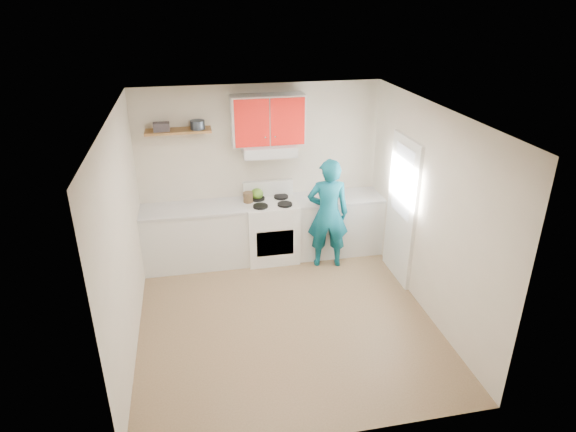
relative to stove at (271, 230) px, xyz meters
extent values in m
plane|color=brown|center=(-0.10, -1.57, -0.46)|extent=(3.80, 3.80, 0.00)
cube|color=white|center=(-0.10, -1.57, 2.14)|extent=(3.60, 3.80, 0.04)
cube|color=beige|center=(-0.10, 0.32, 0.84)|extent=(3.60, 0.04, 2.60)
cube|color=beige|center=(-0.10, -3.47, 0.84)|extent=(3.60, 0.04, 2.60)
cube|color=beige|center=(-1.90, -1.57, 0.84)|extent=(0.04, 3.80, 2.60)
cube|color=beige|center=(1.70, -1.57, 0.84)|extent=(0.04, 3.80, 2.60)
cube|color=white|center=(1.68, -0.88, 0.56)|extent=(0.05, 0.85, 2.05)
cube|color=white|center=(1.65, -0.88, 0.99)|extent=(0.01, 0.55, 0.95)
cube|color=silver|center=(-1.14, 0.02, -0.01)|extent=(1.52, 0.60, 0.90)
cube|color=silver|center=(1.04, 0.02, -0.01)|extent=(1.32, 0.60, 0.90)
cube|color=white|center=(0.00, 0.00, 0.00)|extent=(0.76, 0.65, 0.92)
cube|color=silver|center=(0.00, 0.10, 1.24)|extent=(0.76, 0.44, 0.15)
cube|color=red|center=(0.00, 0.16, 1.66)|extent=(1.02, 0.33, 0.70)
cube|color=brown|center=(-1.25, 0.18, 1.56)|extent=(0.90, 0.30, 0.04)
cube|color=#3C353A|center=(-1.47, 0.14, 1.63)|extent=(0.22, 0.16, 0.11)
cylinder|color=#333D4C|center=(-0.98, 0.15, 1.64)|extent=(0.26, 0.26, 0.12)
ellipsoid|color=#568926|center=(-0.18, 0.17, 0.54)|extent=(0.23, 0.23, 0.17)
cylinder|color=#4D3821|center=(-0.33, 0.08, 0.53)|extent=(0.14, 0.14, 0.17)
cube|color=olive|center=(0.79, -0.05, 0.45)|extent=(0.33, 0.25, 0.02)
cube|color=red|center=(1.25, 0.02, 0.44)|extent=(0.32, 0.28, 0.01)
imported|color=#0C596C|center=(0.77, -0.38, 0.37)|extent=(0.66, 0.49, 1.66)
camera|label=1|loc=(-1.09, -6.66, 3.31)|focal=30.81mm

